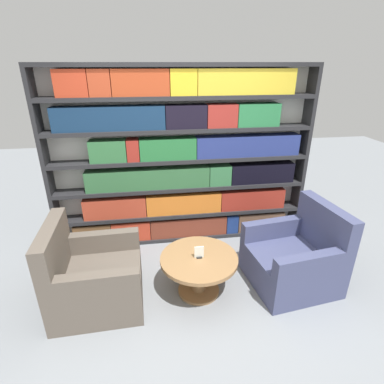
# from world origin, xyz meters

# --- Properties ---
(ground_plane) EXTENTS (14.00, 14.00, 0.00)m
(ground_plane) POSITION_xyz_m (0.00, 0.00, 0.00)
(ground_plane) COLOR gray
(bookshelf) EXTENTS (3.44, 0.30, 2.36)m
(bookshelf) POSITION_xyz_m (0.02, 1.47, 1.17)
(bookshelf) COLOR silver
(bookshelf) RESTS_ON ground_plane
(armchair_left) EXTENTS (0.91, 0.88, 0.94)m
(armchair_left) POSITION_xyz_m (-1.08, 0.28, 0.31)
(armchair_left) COLOR brown
(armchair_left) RESTS_ON ground_plane
(armchair_right) EXTENTS (0.99, 0.96, 0.94)m
(armchair_right) POSITION_xyz_m (1.16, 0.29, 0.31)
(armchair_right) COLOR #42476B
(armchair_right) RESTS_ON ground_plane
(coffee_table) EXTENTS (0.83, 0.83, 0.46)m
(coffee_table) POSITION_xyz_m (0.04, 0.27, 0.33)
(coffee_table) COLOR olive
(coffee_table) RESTS_ON ground_plane
(table_sign) EXTENTS (0.10, 0.06, 0.13)m
(table_sign) POSITION_xyz_m (0.04, 0.27, 0.51)
(table_sign) COLOR black
(table_sign) RESTS_ON coffee_table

